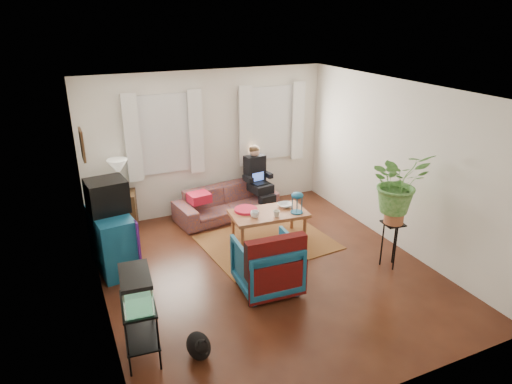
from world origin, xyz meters
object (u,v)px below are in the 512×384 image
sofa (226,198)px  aquarium_stand (141,330)px  dresser (113,241)px  armchair (267,262)px  coffee_table (269,226)px  side_table (123,211)px  plant_stand (390,245)px

sofa → aquarium_stand: 3.74m
sofa → dresser: size_ratio=1.93×
armchair → coffee_table: (0.63, 1.25, -0.15)m
side_table → plant_stand: bearing=-40.8°
side_table → aquarium_stand: bearing=-96.0°
dresser → coffee_table: 2.44m
aquarium_stand → coffee_table: size_ratio=0.56×
armchair → coffee_table: bearing=-113.6°
side_table → coffee_table: side_table is taller
dresser → armchair: dresser is taller
plant_stand → side_table: bearing=139.2°
aquarium_stand → sofa: bearing=60.3°
sofa → side_table: sofa is taller
dresser → aquarium_stand: 2.05m
side_table → aquarium_stand: aquarium_stand is taller
coffee_table → plant_stand: size_ratio=1.73×
side_table → plant_stand: (3.36, -2.90, 0.02)m
armchair → coffee_table: 1.40m
plant_stand → armchair: bearing=173.3°
armchair → plant_stand: bearing=176.5°
aquarium_stand → armchair: 1.92m
dresser → coffee_table: bearing=-10.7°
sofa → dresser: dresser is taller
aquarium_stand → dresser: bearing=95.2°
plant_stand → coffee_table: bearing=130.8°
coffee_table → plant_stand: (1.27, -1.47, 0.10)m
aquarium_stand → coffee_table: bearing=43.1°
sofa → plant_stand: bearing=-67.7°
sofa → armchair: 2.45m
sofa → armchair: size_ratio=2.32×
coffee_table → aquarium_stand: bearing=-137.7°
sofa → dresser: 2.37m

